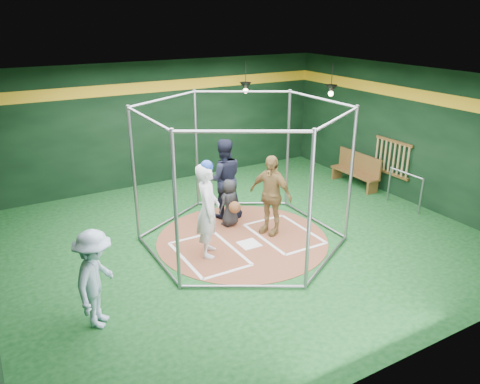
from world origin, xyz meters
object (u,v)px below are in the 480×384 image
visitor_leopard (270,195)px  umpire (223,179)px  batter_figure (208,209)px  dugout_bench (357,169)px

visitor_leopard → umpire: (-0.49, 1.32, 0.06)m
umpire → batter_figure: bearing=69.6°
batter_figure → visitor_leopard: batter_figure is taller
visitor_leopard → batter_figure: bearing=-106.2°
dugout_bench → umpire: bearing=-179.4°
visitor_leopard → umpire: bearing=176.3°
umpire → dugout_bench: bearing=-162.6°
batter_figure → visitor_leopard: bearing=7.8°
umpire → dugout_bench: umpire is taller
visitor_leopard → dugout_bench: bearing=85.3°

